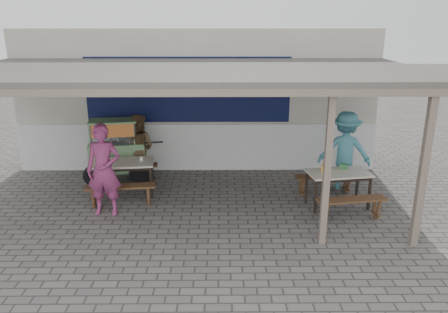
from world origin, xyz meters
The scene contains 17 objects.
ground centered at (0.00, 0.00, 0.00)m, with size 60.00×60.00×0.00m, color #605C57.
back_wall centered at (0.00, 3.58, 1.72)m, with size 9.00×1.28×3.50m.
warung_roof centered at (0.02, 0.90, 2.71)m, with size 9.00×4.21×2.81m.
table_left centered at (-1.53, 1.34, 0.67)m, with size 1.39×0.88×0.75m.
bench_left_street centered at (-1.46, 0.68, 0.34)m, with size 1.44×0.43×0.45m.
bench_left_wall centered at (-1.60, 1.99, 0.34)m, with size 1.44×0.43×0.45m.
table_right centered at (2.99, 0.63, 0.67)m, with size 1.34×0.84×0.75m.
bench_right_street centered at (3.09, -0.02, 0.33)m, with size 1.38×0.48×0.45m.
bench_right_wall centered at (2.89, 1.29, 0.33)m, with size 1.38×0.48×0.45m.
vendor_cart centered at (-1.87, 2.21, 0.80)m, with size 1.79×0.94×1.48m.
patron_street_side centered at (-1.68, 0.32, 0.92)m, with size 0.67×0.44×1.83m, color #7F2E59.
patron_wall_side centered at (-1.35, 2.25, 0.81)m, with size 0.78×0.61×1.61m, color brown.
patron_right_table centered at (3.38, 1.65, 0.89)m, with size 1.15×0.66×1.79m, color teal.
tissue_box centered at (2.72, 0.69, 0.82)m, with size 0.13×0.13×0.13m, color orange.
donation_box centered at (3.14, 0.84, 0.80)m, with size 0.16×0.10×0.10m, color #306E3B.
condiment_jar centered at (-1.15, 1.44, 0.79)m, with size 0.07×0.07×0.08m, color silver.
condiment_bowl centered at (-1.75, 1.36, 0.78)m, with size 0.21×0.21×0.05m, color white.
Camera 1 is at (0.59, -7.68, 3.73)m, focal length 35.00 mm.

